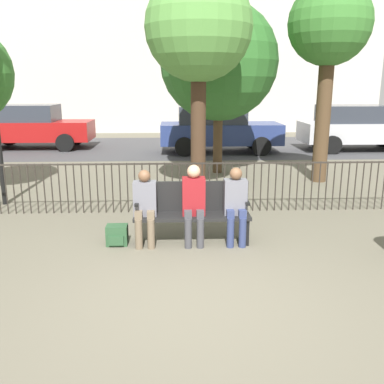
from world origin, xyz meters
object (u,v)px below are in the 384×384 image
object	(u,v)px
seated_person_0	(145,204)
parked_car_1	(218,128)
backpack	(117,235)
park_bench	(192,210)
tree_2	(219,62)
parked_car_0	(32,126)
seated_person_1	(194,201)
seated_person_2	(236,202)
tree_0	(199,30)
parked_car_2	(358,127)
tree_1	(329,29)

from	to	relation	value
seated_person_0	parked_car_1	size ratio (longest dim) A/B	0.27
seated_person_0	backpack	distance (m)	0.65
backpack	parked_car_1	bearing A→B (deg)	74.79
park_bench	parked_car_1	size ratio (longest dim) A/B	0.42
tree_2	parked_car_0	world-z (taller)	tree_2
seated_person_1	seated_person_2	size ratio (longest dim) A/B	1.04
tree_0	seated_person_0	bearing A→B (deg)	-108.88
backpack	tree_2	world-z (taller)	tree_2
seated_person_1	parked_car_2	world-z (taller)	parked_car_2
tree_1	parked_car_1	size ratio (longest dim) A/B	1.11
seated_person_2	tree_0	size ratio (longest dim) A/B	0.26
tree_2	tree_1	bearing A→B (deg)	-25.96
seated_person_0	parked_car_0	bearing A→B (deg)	115.47
parked_car_0	seated_person_2	bearing A→B (deg)	-58.63
seated_person_0	seated_person_1	world-z (taller)	seated_person_1
seated_person_1	parked_car_2	distance (m)	11.20
seated_person_0	parked_car_0	size ratio (longest dim) A/B	0.27
seated_person_2	parked_car_2	bearing A→B (deg)	57.96
tree_0	backpack	bearing A→B (deg)	-116.54
seated_person_1	tree_2	size ratio (longest dim) A/B	0.27
seated_person_2	parked_car_0	world-z (taller)	parked_car_0
seated_person_0	seated_person_1	xyz separation A→B (m)	(0.73, 0.00, 0.04)
seated_person_1	backpack	xyz separation A→B (m)	(-1.16, 0.01, -0.53)
backpack	tree_0	bearing A→B (deg)	63.46
seated_person_1	parked_car_1	distance (m)	9.06
backpack	parked_car_2	world-z (taller)	parked_car_2
seated_person_2	parked_car_2	size ratio (longest dim) A/B	0.28
seated_person_2	parked_car_2	distance (m)	10.86
park_bench	tree_1	world-z (taller)	tree_1
park_bench	seated_person_2	xyz separation A→B (m)	(0.65, -0.13, 0.16)
tree_0	tree_2	world-z (taller)	tree_0
tree_1	parked_car_2	size ratio (longest dim) A/B	1.11
tree_1	parked_car_2	xyz separation A→B (m)	(3.06, 5.01, -2.76)
parked_car_2	backpack	bearing A→B (deg)	-129.38
seated_person_1	backpack	distance (m)	1.27
tree_2	parked_car_1	size ratio (longest dim) A/B	1.06
parked_car_2	tree_2	bearing A→B (deg)	-145.11
tree_0	parked_car_0	world-z (taller)	tree_0
seated_person_0	parked_car_0	world-z (taller)	parked_car_0
seated_person_0	tree_1	world-z (taller)	tree_1
seated_person_0	tree_2	distance (m)	6.07
tree_1	parked_car_0	xyz separation A→B (m)	(-8.90, 5.97, -2.76)
park_bench	seated_person_2	world-z (taller)	seated_person_2
seated_person_0	parked_car_1	distance (m)	9.19
tree_1	parked_car_0	size ratio (longest dim) A/B	1.11
seated_person_1	tree_1	xyz separation A→B (m)	(3.33, 4.19, 2.93)
backpack	tree_1	size ratio (longest dim) A/B	0.07
tree_1	parked_car_0	distance (m)	11.07
backpack	parked_car_2	xyz separation A→B (m)	(7.55, 9.19, 0.69)
tree_0	parked_car_1	size ratio (longest dim) A/B	1.08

